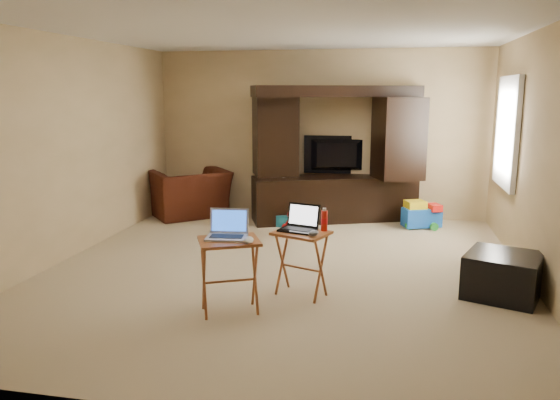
% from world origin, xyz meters
% --- Properties ---
extents(floor, '(5.50, 5.50, 0.00)m').
position_xyz_m(floor, '(0.00, 0.00, 0.00)').
color(floor, beige).
rests_on(floor, ground).
extents(ceiling, '(5.50, 5.50, 0.00)m').
position_xyz_m(ceiling, '(0.00, 0.00, 2.50)').
color(ceiling, silver).
rests_on(ceiling, ground).
extents(wall_back, '(5.00, 0.00, 5.00)m').
position_xyz_m(wall_back, '(0.00, 2.75, 1.25)').
color(wall_back, tan).
rests_on(wall_back, ground).
extents(wall_front, '(5.00, 0.00, 5.00)m').
position_xyz_m(wall_front, '(0.00, -2.75, 1.25)').
color(wall_front, tan).
rests_on(wall_front, ground).
extents(wall_left, '(0.00, 5.50, 5.50)m').
position_xyz_m(wall_left, '(-2.50, 0.00, 1.25)').
color(wall_left, tan).
rests_on(wall_left, ground).
extents(wall_right, '(0.00, 5.50, 5.50)m').
position_xyz_m(wall_right, '(2.50, 0.00, 1.25)').
color(wall_right, tan).
rests_on(wall_right, ground).
extents(window_pane, '(0.00, 1.20, 1.20)m').
position_xyz_m(window_pane, '(2.48, 1.55, 1.40)').
color(window_pane, white).
rests_on(window_pane, ground).
extents(window_frame, '(0.06, 1.14, 1.34)m').
position_xyz_m(window_frame, '(2.46, 1.55, 1.40)').
color(window_frame, white).
rests_on(window_frame, ground).
extents(entertainment_center, '(2.46, 1.44, 1.97)m').
position_xyz_m(entertainment_center, '(0.29, 2.42, 0.98)').
color(entertainment_center, black).
rests_on(entertainment_center, floor).
extents(television, '(1.01, 0.22, 0.58)m').
position_xyz_m(television, '(0.29, 2.65, 0.94)').
color(television, black).
rests_on(television, entertainment_center).
extents(recliner, '(1.46, 1.44, 0.71)m').
position_xyz_m(recliner, '(-1.92, 2.24, 0.36)').
color(recliner, '#47190F').
rests_on(recliner, floor).
extents(child_rocker, '(0.49, 0.55, 0.58)m').
position_xyz_m(child_rocker, '(-0.43, 2.00, 0.29)').
color(child_rocker, '#17667F').
rests_on(child_rocker, floor).
extents(plush_toy, '(0.33, 0.28, 0.37)m').
position_xyz_m(plush_toy, '(-0.14, 1.41, 0.18)').
color(plush_toy, red).
rests_on(plush_toy, floor).
extents(push_toy, '(0.62, 0.54, 0.39)m').
position_xyz_m(push_toy, '(1.54, 2.19, 0.20)').
color(push_toy, blue).
rests_on(push_toy, floor).
extents(ottoman, '(0.81, 0.81, 0.41)m').
position_xyz_m(ottoman, '(2.15, -0.37, 0.20)').
color(ottoman, black).
rests_on(ottoman, floor).
extents(tray_table_left, '(0.62, 0.58, 0.65)m').
position_xyz_m(tray_table_left, '(-0.23, -1.24, 0.33)').
color(tray_table_left, '#A35127').
rests_on(tray_table_left, floor).
extents(tray_table_right, '(0.58, 0.52, 0.62)m').
position_xyz_m(tray_table_right, '(0.31, -0.72, 0.31)').
color(tray_table_right, '#AD5F29').
rests_on(tray_table_right, floor).
extents(laptop_left, '(0.37, 0.32, 0.24)m').
position_xyz_m(laptop_left, '(-0.26, -1.21, 0.77)').
color(laptop_left, '#AFAFB4').
rests_on(laptop_left, tray_table_left).
extents(laptop_right, '(0.38, 0.34, 0.24)m').
position_xyz_m(laptop_right, '(0.27, -0.70, 0.74)').
color(laptop_right, black).
rests_on(laptop_right, tray_table_right).
extents(mouse_left, '(0.11, 0.15, 0.05)m').
position_xyz_m(mouse_left, '(-0.04, -1.31, 0.68)').
color(mouse_left, silver).
rests_on(mouse_left, tray_table_left).
extents(mouse_right, '(0.11, 0.14, 0.05)m').
position_xyz_m(mouse_right, '(0.44, -0.84, 0.64)').
color(mouse_right, '#434449').
rests_on(mouse_right, tray_table_right).
extents(water_bottle, '(0.06, 0.06, 0.19)m').
position_xyz_m(water_bottle, '(0.51, -0.64, 0.71)').
color(water_bottle, red).
rests_on(water_bottle, tray_table_right).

